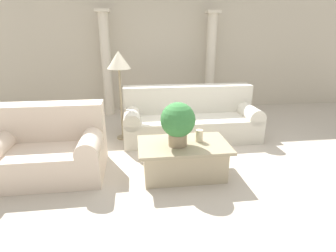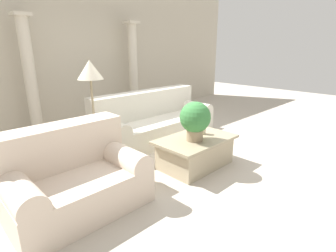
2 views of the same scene
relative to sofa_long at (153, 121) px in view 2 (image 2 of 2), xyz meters
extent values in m
plane|color=#BCB2A3|center=(-0.23, -0.87, -0.35)|extent=(16.00, 16.00, 0.00)
cube|color=beige|center=(-0.23, 2.05, 1.25)|extent=(10.00, 0.06, 3.20)
cube|color=beige|center=(0.00, -0.08, -0.14)|extent=(2.35, 0.94, 0.41)
cube|color=beige|center=(0.00, 0.23, 0.30)|extent=(2.35, 0.33, 0.49)
cylinder|color=beige|center=(-1.04, -0.08, 0.11)|extent=(0.28, 0.94, 0.28)
cylinder|color=beige|center=(1.04, -0.08, 0.11)|extent=(0.28, 0.94, 0.28)
cube|color=beige|center=(-2.13, -1.16, -0.14)|extent=(1.41, 0.94, 0.41)
cube|color=beige|center=(-2.13, -0.85, 0.30)|extent=(1.41, 0.33, 0.49)
cylinder|color=beige|center=(-2.69, -1.16, 0.11)|extent=(0.28, 0.94, 0.28)
cylinder|color=beige|center=(-1.56, -1.16, 0.11)|extent=(0.28, 0.94, 0.28)
cube|color=tan|center=(-0.38, -1.36, -0.15)|extent=(1.03, 0.65, 0.40)
cube|color=tan|center=(-0.38, -1.36, 0.07)|extent=(1.17, 0.74, 0.04)
cylinder|color=#937F60|center=(-0.46, -1.41, 0.16)|extent=(0.23, 0.23, 0.15)
sphere|color=#387A3D|center=(-0.46, -1.41, 0.43)|extent=(0.44, 0.44, 0.44)
cylinder|color=beige|center=(-0.16, -1.31, 0.17)|extent=(0.09, 0.09, 0.16)
cylinder|color=gray|center=(-1.21, 0.04, -0.33)|extent=(0.21, 0.21, 0.03)
cylinder|color=gray|center=(-1.21, 0.04, 0.28)|extent=(0.04, 0.04, 1.21)
cone|color=beige|center=(-1.21, 0.04, 1.03)|extent=(0.39, 0.39, 0.29)
cylinder|color=beige|center=(-1.57, 1.65, 0.76)|extent=(0.21, 0.21, 2.22)
cube|color=beige|center=(-1.57, 1.65, 1.90)|extent=(0.30, 0.30, 0.06)
cylinder|color=beige|center=(0.82, 1.65, 0.76)|extent=(0.21, 0.21, 2.22)
cube|color=beige|center=(0.82, 1.65, 1.90)|extent=(0.30, 0.30, 0.06)
camera|label=1|loc=(-0.98, -4.44, 1.41)|focal=28.00mm
camera|label=2|loc=(-3.19, -3.64, 1.37)|focal=28.00mm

